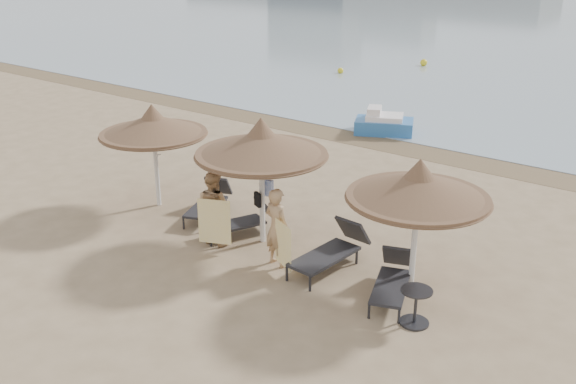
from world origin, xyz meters
name	(u,v)px	position (x,y,z in m)	size (l,w,h in m)	color
ground	(224,255)	(0.00, 0.00, 0.00)	(160.00, 160.00, 0.00)	tan
wet_sand_strip	(417,150)	(0.00, 9.40, 0.00)	(200.00, 1.60, 0.01)	brown
palapa_left	(153,126)	(-3.30, 1.12, 2.14)	(2.72, 2.72, 2.69)	silver
palapa_center	(261,144)	(0.22, 1.08, 2.33)	(2.95, 2.95, 2.93)	silver
palapa_right	(419,187)	(3.93, 1.15, 2.17)	(2.75, 2.75, 2.73)	silver
lounger_far_left	(210,201)	(-1.81, 1.48, 0.37)	(1.24, 1.94, 0.83)	#292A2E
lounger_near_left	(244,220)	(-0.38, 1.12, 0.35)	(1.24, 1.82, 0.78)	#292A2E
lounger_near_right	(333,249)	(2.18, 1.01, 0.41)	(0.86, 2.11, 0.92)	#292A2E
lounger_far_right	(393,278)	(3.74, 0.74, 0.37)	(1.17, 1.91, 0.81)	#292A2E
side_table	(415,308)	(4.55, 0.08, 0.33)	(0.57, 0.57, 0.69)	#292A2E
person_left	(213,202)	(-0.64, 0.38, 1.00)	(0.92, 0.60, 1.99)	tan
person_right	(277,221)	(1.18, 0.38, 1.01)	(0.93, 0.60, 2.02)	tan
towel_left	(214,222)	(-0.29, 0.03, 0.72)	(0.69, 0.32, 1.04)	yellow
towel_right	(283,245)	(1.53, 0.13, 0.66)	(0.63, 0.31, 0.96)	yellow
bag_patterned	(267,188)	(0.22, 1.26, 1.26)	(0.31, 0.11, 0.38)	white
bag_dark	(258,200)	(0.22, 0.92, 1.08)	(0.24, 0.16, 0.32)	black
pedal_boat	(383,124)	(-1.86, 10.48, 0.35)	(2.33, 1.93, 0.94)	#2C6CB5
buoy_left	(424,63)	(-6.42, 23.23, 0.19)	(0.38, 0.38, 0.38)	yellow
buoy_extra	(341,71)	(-8.93, 18.76, 0.15)	(0.31, 0.31, 0.31)	yellow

